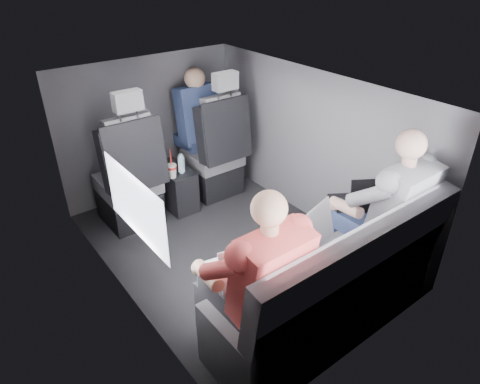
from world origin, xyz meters
TOP-DOWN VIEW (x-y plane):
  - floor at (0.00, 0.00)m, footprint 2.60×2.60m
  - ceiling at (0.00, 0.00)m, footprint 2.60×2.60m
  - panel_left at (-0.90, 0.00)m, footprint 0.02×2.60m
  - panel_right at (0.90, 0.00)m, footprint 0.02×2.60m
  - panel_front at (0.00, 1.30)m, footprint 1.80×0.02m
  - panel_back at (0.00, -1.30)m, footprint 1.80×0.02m
  - side_window at (-0.88, -0.30)m, footprint 0.02×0.75m
  - seatbelt at (0.45, 0.67)m, footprint 0.35×0.11m
  - front_seat_left at (-0.45, 0.84)m, footprint 0.52×0.58m
  - front_seat_right at (0.45, 0.84)m, footprint 0.52×0.58m
  - center_console at (0.00, 0.88)m, footprint 0.24×0.48m
  - rear_bench at (0.00, -1.06)m, footprint 1.60×0.57m
  - soda_cup at (-0.10, 0.73)m, footprint 0.09×0.09m
  - water_bottle at (0.02, 0.77)m, footprint 0.06×0.06m
  - laptop_white at (-0.54, -0.83)m, footprint 0.37×0.37m
  - laptop_silver at (-0.03, -0.82)m, footprint 0.44×0.43m
  - laptop_black at (0.60, -0.79)m, footprint 0.43×0.47m
  - passenger_rear_left at (-0.54, -0.97)m, footprint 0.50×0.62m
  - passenger_rear_right at (0.58, -0.97)m, footprint 0.52×0.64m
  - passenger_front_right at (0.41, 1.10)m, footprint 0.40×0.40m

SIDE VIEW (x-z plane):
  - floor at x=0.00m, z-range 0.00..0.00m
  - center_console at x=0.00m, z-range 0.00..0.41m
  - rear_bench at x=0.00m, z-range -0.15..0.77m
  - front_seat_left at x=-0.45m, z-range -0.23..1.03m
  - front_seat_right at x=0.45m, z-range -0.23..1.03m
  - soda_cup at x=-0.10m, z-range 0.33..0.60m
  - water_bottle at x=0.02m, z-range 0.39..0.57m
  - passenger_rear_left at x=-0.54m, z-range 0.02..1.24m
  - laptop_white at x=-0.54m, z-range 0.51..0.76m
  - laptop_black at x=0.60m, z-range 0.51..0.76m
  - laptop_silver at x=-0.03m, z-range 0.50..0.77m
  - passenger_rear_right at x=0.58m, z-range 0.01..1.27m
  - panel_left at x=-0.90m, z-range 0.00..1.35m
  - panel_right at x=0.90m, z-range 0.00..1.35m
  - panel_front at x=0.00m, z-range 0.00..1.35m
  - panel_back at x=0.00m, z-range 0.00..1.35m
  - passenger_front_right at x=0.41m, z-range 0.35..1.15m
  - seatbelt at x=0.45m, z-range 0.50..1.10m
  - side_window at x=-0.88m, z-range 0.69..1.11m
  - ceiling at x=0.00m, z-range 1.35..1.35m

